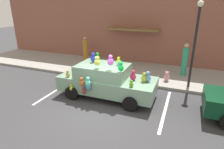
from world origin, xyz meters
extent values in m
plane|color=#38383A|center=(0.00, 0.00, 0.00)|extent=(60.00, 60.00, 0.00)
cube|color=gray|center=(0.00, 5.00, 0.07)|extent=(24.00, 4.00, 0.15)
cube|color=brown|center=(0.00, 7.15, 3.20)|extent=(24.00, 0.30, 6.40)
cube|color=brown|center=(-0.58, 6.60, 2.55)|extent=(3.60, 1.10, 0.12)
cube|color=silver|center=(2.51, 1.00, 0.00)|extent=(0.12, 3.60, 0.01)
cube|color=silver|center=(-2.95, 1.00, 0.00)|extent=(0.12, 3.60, 0.01)
cube|color=gray|center=(-0.24, 1.24, 0.64)|extent=(4.50, 1.80, 0.68)
cube|color=gray|center=(-0.47, 1.24, 1.26)|extent=(2.34, 1.58, 0.56)
cylinder|color=black|center=(1.15, 2.14, 0.32)|extent=(0.64, 0.22, 0.64)
cylinder|color=black|center=(1.15, 0.34, 0.32)|extent=(0.64, 0.22, 0.64)
cylinder|color=black|center=(-1.64, 2.14, 0.32)|extent=(0.64, 0.22, 0.64)
cylinder|color=black|center=(-1.64, 0.34, 0.32)|extent=(0.64, 0.22, 0.64)
ellipsoid|color=#C7DD5E|center=(-1.09, 1.44, 1.11)|extent=(0.22, 0.18, 0.26)
sphere|color=#C7DD5E|center=(-1.09, 1.44, 1.29)|extent=(0.14, 0.14, 0.14)
ellipsoid|color=#1A35C5|center=(-1.05, 1.47, 1.72)|extent=(0.27, 0.22, 0.32)
sphere|color=#1A35C5|center=(-1.05, 1.47, 1.94)|extent=(0.17, 0.17, 0.17)
ellipsoid|color=green|center=(-0.94, 1.69, 1.71)|extent=(0.25, 0.21, 0.30)
sphere|color=green|center=(-0.94, 1.69, 1.91)|extent=(0.16, 0.16, 0.16)
ellipsoid|color=#9EAB33|center=(1.47, 1.28, 1.14)|extent=(0.26, 0.21, 0.30)
sphere|color=#9EAB33|center=(1.47, 1.28, 1.35)|extent=(0.16, 0.16, 0.16)
ellipsoid|color=#17D848|center=(0.63, 0.61, 1.73)|extent=(0.24, 0.20, 0.29)
sphere|color=#17D848|center=(0.63, 0.61, 1.92)|extent=(0.16, 0.16, 0.16)
ellipsoid|color=#B7F01F|center=(0.21, 1.53, 1.70)|extent=(0.20, 0.16, 0.24)
sphere|color=#B7F01F|center=(0.21, 1.53, 1.86)|extent=(0.13, 0.13, 0.13)
ellipsoid|color=#D8E35A|center=(-0.45, 0.60, 1.85)|extent=(0.23, 0.19, 0.27)
sphere|color=#D8E35A|center=(-0.45, 0.60, 2.04)|extent=(0.15, 0.15, 0.15)
ellipsoid|color=#DD65E8|center=(0.14, 0.71, 1.91)|extent=(0.27, 0.22, 0.32)
sphere|color=#DD65E8|center=(0.14, 0.71, 2.13)|extent=(0.17, 0.17, 0.17)
ellipsoid|color=#5844DE|center=(0.57, 1.54, 1.10)|extent=(0.20, 0.17, 0.24)
sphere|color=#5844DE|center=(0.57, 1.54, 1.27)|extent=(0.13, 0.13, 0.13)
ellipsoid|color=brown|center=(-0.97, 0.26, 0.54)|extent=(0.19, 0.16, 0.23)
sphere|color=brown|center=(-0.97, 0.26, 0.69)|extent=(0.12, 0.12, 0.12)
ellipsoid|color=#CCE63C|center=(-0.47, 0.73, 1.81)|extent=(0.24, 0.20, 0.28)
sphere|color=#CCE63C|center=(-0.47, 0.73, 2.01)|extent=(0.15, 0.15, 0.15)
ellipsoid|color=teal|center=(-0.71, 0.25, 0.79)|extent=(0.24, 0.20, 0.28)
sphere|color=teal|center=(-0.71, 0.25, 0.98)|extent=(0.15, 0.15, 0.15)
ellipsoid|color=#D0215B|center=(0.97, 1.30, 1.15)|extent=(0.27, 0.22, 0.32)
sphere|color=#D0215B|center=(0.97, 1.30, 1.37)|extent=(0.17, 0.17, 0.17)
ellipsoid|color=#659CE7|center=(1.61, 1.37, 1.15)|extent=(0.28, 0.23, 0.33)
sphere|color=#659CE7|center=(1.61, 1.37, 1.38)|extent=(0.18, 0.18, 0.18)
ellipsoid|color=tan|center=(-1.94, 0.56, 1.10)|extent=(0.19, 0.16, 0.23)
sphere|color=tan|center=(-1.94, 0.56, 1.26)|extent=(0.12, 0.12, 0.12)
ellipsoid|color=#66E3CE|center=(-0.71, 0.24, 0.99)|extent=(0.25, 0.21, 0.30)
sphere|color=#66E3CE|center=(-0.71, 0.24, 1.20)|extent=(0.16, 0.16, 0.16)
ellipsoid|color=#3C79C9|center=(0.56, 0.66, 1.79)|extent=(0.17, 0.14, 0.21)
sphere|color=#3C79C9|center=(0.56, 0.66, 1.93)|extent=(0.11, 0.11, 0.11)
ellipsoid|color=#54A625|center=(1.12, 0.55, 1.09)|extent=(0.18, 0.15, 0.21)
sphere|color=#54A625|center=(1.12, 0.55, 1.24)|extent=(0.12, 0.12, 0.12)
ellipsoid|color=#BF612A|center=(-1.03, 0.25, 0.95)|extent=(0.23, 0.19, 0.28)
sphere|color=#BF612A|center=(-1.03, 0.25, 1.14)|extent=(0.15, 0.15, 0.15)
ellipsoid|color=#B2D331|center=(-1.61, 0.27, 0.58)|extent=(0.17, 0.14, 0.20)
sphere|color=#B2D331|center=(-1.61, 0.27, 0.72)|extent=(0.11, 0.11, 0.11)
cylinder|color=black|center=(4.74, 2.01, 0.32)|extent=(0.64, 0.22, 0.64)
ellipsoid|color=pink|center=(2.20, 3.87, 0.34)|extent=(0.30, 0.25, 0.37)
sphere|color=pink|center=(2.20, 3.87, 0.60)|extent=(0.21, 0.21, 0.21)
sphere|color=pink|center=(2.13, 3.87, 0.67)|extent=(0.09, 0.09, 0.09)
sphere|color=pink|center=(2.28, 3.87, 0.67)|extent=(0.09, 0.09, 0.09)
cylinder|color=black|center=(3.35, 3.50, 2.10)|extent=(0.12, 0.12, 3.90)
sphere|color=#EAEACC|center=(3.35, 3.50, 4.19)|extent=(0.28, 0.28, 0.28)
cylinder|color=#2D9A75|center=(3.01, 5.23, 0.98)|extent=(0.32, 0.32, 1.67)
sphere|color=tan|center=(3.01, 5.23, 1.95)|extent=(0.26, 0.26, 0.26)
cylinder|color=#9E6924|center=(-3.87, 5.70, 0.95)|extent=(0.37, 0.37, 1.59)
sphere|color=tan|center=(-3.87, 5.70, 1.85)|extent=(0.20, 0.20, 0.20)
camera|label=1|loc=(3.02, -6.37, 4.17)|focal=30.58mm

